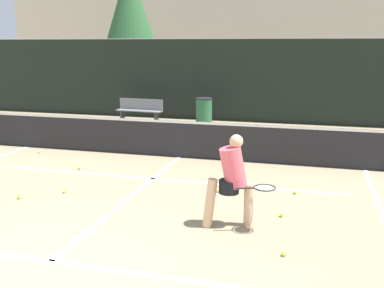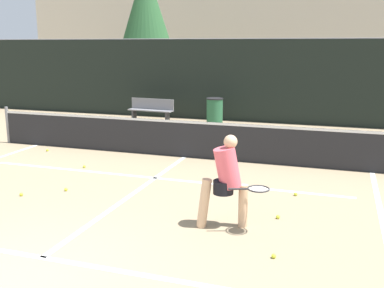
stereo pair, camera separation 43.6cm
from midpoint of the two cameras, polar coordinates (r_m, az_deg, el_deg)
court_baseline_near at (r=6.56m, az=-16.63°, el=-13.68°), size 11.00×0.10×0.01m
court_service_line at (r=9.79m, az=-3.45°, el=-4.34°), size 8.25×0.10×0.01m
court_center_mark at (r=8.93m, az=-5.80°, el=-6.06°), size 0.10×5.88×0.01m
court_sideline_right at (r=8.28m, az=24.43°, el=-8.71°), size 0.10×6.88×0.01m
net at (r=11.45m, az=0.15°, el=0.80°), size 11.09×0.09×1.07m
fence_back at (r=16.97m, az=6.46°, el=8.02°), size 24.00×0.06×3.06m
player_practicing at (r=7.04m, az=6.17°, el=-4.38°), size 1.20×0.49×1.50m
tennis_ball_scattered_0 at (r=9.17m, az=-19.59°, el=-6.05°), size 0.07×0.07×0.07m
tennis_ball_scattered_1 at (r=12.74m, az=-16.97°, el=-0.75°), size 0.07×0.07×0.07m
tennis_ball_scattered_2 at (r=6.42m, az=12.33°, el=-13.75°), size 0.07×0.07×0.07m
tennis_ball_scattered_4 at (r=10.82m, az=-12.39°, el=-2.81°), size 0.07×0.07×0.07m
tennis_ball_scattered_5 at (r=7.75m, az=12.48°, el=-9.03°), size 0.07×0.07×0.07m
tennis_ball_scattered_6 at (r=8.94m, az=14.40°, el=-6.19°), size 0.07×0.07×0.07m
tennis_ball_scattered_8 at (r=9.22m, az=-14.41°, el=-5.61°), size 0.07×0.07×0.07m
tennis_ball_scattered_10 at (r=8.86m, az=4.72°, el=-5.98°), size 0.07×0.07×0.07m
courtside_bench at (r=16.81m, az=-4.46°, el=4.42°), size 1.77×0.50×0.86m
trash_bin at (r=16.21m, az=3.66°, el=4.16°), size 0.61×0.61×0.96m
parked_car at (r=19.33m, az=4.88°, el=5.99°), size 1.66×4.04×1.53m
tree_west at (r=24.63m, az=-5.38°, el=17.29°), size 2.61×2.61×6.95m
building_far at (r=30.42m, az=12.09°, el=13.44°), size 36.00×2.40×6.89m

